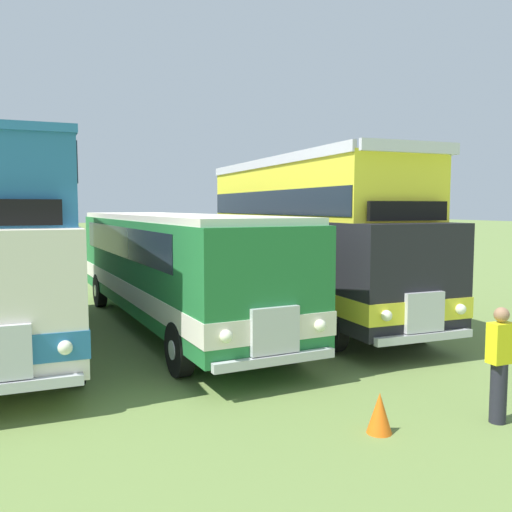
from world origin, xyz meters
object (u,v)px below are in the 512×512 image
(bus_fourth_in_row, at_px, (171,261))
(bus_fifth_in_row, at_px, (307,236))
(cone_near_end, at_px, (380,413))
(bus_third_in_row, at_px, (8,239))
(marshal_person, at_px, (500,364))

(bus_fourth_in_row, height_order, bus_fifth_in_row, bus_fifth_in_row)
(bus_fifth_in_row, distance_m, cone_near_end, 8.25)
(bus_third_in_row, xyz_separation_m, bus_fourth_in_row, (3.86, 0.61, -0.71))
(bus_third_in_row, bearing_deg, marshal_person, -48.47)
(bus_fourth_in_row, bearing_deg, bus_fifth_in_row, -5.55)
(bus_fourth_in_row, xyz_separation_m, marshal_person, (2.86, -8.21, -0.87))
(bus_third_in_row, bearing_deg, bus_fifth_in_row, 1.76)
(bus_fifth_in_row, xyz_separation_m, cone_near_end, (-2.84, -7.46, -2.06))
(bus_third_in_row, distance_m, cone_near_end, 8.99)
(bus_fifth_in_row, distance_m, marshal_person, 8.03)
(bus_third_in_row, height_order, bus_fifth_in_row, bus_fifth_in_row)
(bus_third_in_row, height_order, bus_fourth_in_row, bus_third_in_row)
(cone_near_end, bearing_deg, marshal_person, -11.28)
(bus_third_in_row, distance_m, marshal_person, 10.26)
(bus_fourth_in_row, distance_m, cone_near_end, 8.04)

